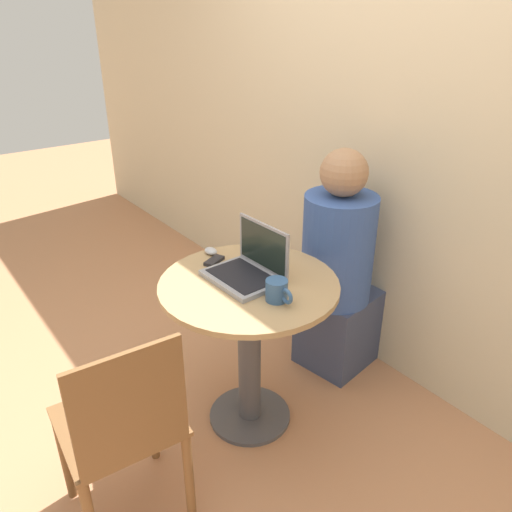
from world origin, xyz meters
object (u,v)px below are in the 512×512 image
at_px(person_seated, 342,281).
at_px(laptop, 249,267).
at_px(cell_phone, 214,261).
at_px(chair_empty, 124,431).

bearing_deg(person_seated, laptop, -87.26).
bearing_deg(laptop, person_seated, 92.74).
distance_m(cell_phone, person_seated, 0.73).
height_order(laptop, person_seated, person_seated).
height_order(laptop, cell_phone, laptop).
height_order(cell_phone, chair_empty, chair_empty).
bearing_deg(cell_phone, chair_empty, -57.90).
relative_size(laptop, chair_empty, 0.37).
relative_size(cell_phone, chair_empty, 0.13).
distance_m(laptop, person_seated, 0.69).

